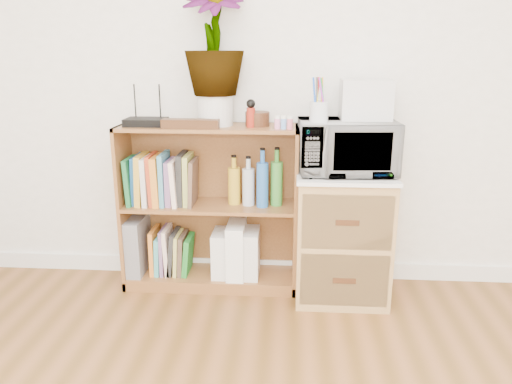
{
  "coord_description": "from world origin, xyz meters",
  "views": [
    {
      "loc": [
        0.1,
        -0.6,
        1.36
      ],
      "look_at": [
        -0.07,
        1.95,
        0.62
      ],
      "focal_mm": 35.0,
      "sensor_mm": 36.0,
      "label": 1
    }
  ],
  "objects": [
    {
      "name": "small_appliance",
      "position": [
        0.49,
        2.08,
        1.1
      ],
      "size": [
        0.26,
        0.22,
        0.21
      ],
      "primitive_type": "cube",
      "color": "silver",
      "rests_on": "microwave"
    },
    {
      "name": "pen_cup",
      "position": [
        0.25,
        1.95,
        1.05
      ],
      "size": [
        0.09,
        0.09,
        0.1
      ],
      "primitive_type": "cylinder",
      "color": "silver",
      "rests_on": "microwave"
    },
    {
      "name": "magazine_holder_right",
      "position": [
        -0.11,
        2.09,
        0.21
      ],
      "size": [
        0.09,
        0.22,
        0.28
      ],
      "primitive_type": "cube",
      "color": "silver",
      "rests_on": "bookshelf"
    },
    {
      "name": "skirting_board",
      "position": [
        0.0,
        2.24,
        0.05
      ],
      "size": [
        4.0,
        0.02,
        0.1
      ],
      "primitive_type": "cube",
      "color": "white",
      "rests_on": "ground"
    },
    {
      "name": "wicker_unit",
      "position": [
        0.4,
        2.02,
        0.35
      ],
      "size": [
        0.5,
        0.45,
        0.7
      ],
      "primitive_type": "cube",
      "color": "#9E7542",
      "rests_on": "ground"
    },
    {
      "name": "lower_books",
      "position": [
        -0.59,
        2.1,
        0.2
      ],
      "size": [
        0.24,
        0.19,
        0.28
      ],
      "color": "orange",
      "rests_on": "bookshelf"
    },
    {
      "name": "file_box",
      "position": [
        -0.79,
        2.1,
        0.24
      ],
      "size": [
        0.1,
        0.27,
        0.33
      ],
      "primitive_type": "cube",
      "color": "slate",
      "rests_on": "bookshelf"
    },
    {
      "name": "liquor_bottles",
      "position": [
        -0.08,
        2.1,
        0.65
      ],
      "size": [
        0.31,
        0.07,
        0.32
      ],
      "color": "gold",
      "rests_on": "bookshelf"
    },
    {
      "name": "paint_jars",
      "position": [
        0.07,
        2.01,
        0.98
      ],
      "size": [
        0.11,
        0.04,
        0.06
      ],
      "primitive_type": "cube",
      "color": "pink",
      "rests_on": "bookshelf"
    },
    {
      "name": "trinket_box",
      "position": [
        -0.42,
        2.0,
        0.97
      ],
      "size": [
        0.3,
        0.08,
        0.05
      ],
      "primitive_type": "cube",
      "color": "#371B0F",
      "rests_on": "bookshelf"
    },
    {
      "name": "magazine_holder_left",
      "position": [
        -0.29,
        2.09,
        0.2
      ],
      "size": [
        0.08,
        0.21,
        0.26
      ],
      "primitive_type": "cube",
      "color": "silver",
      "rests_on": "bookshelf"
    },
    {
      "name": "microwave",
      "position": [
        0.4,
        2.02,
        0.86
      ],
      "size": [
        0.52,
        0.37,
        0.28
      ],
      "primitive_type": "imported",
      "rotation": [
        0.0,
        0.0,
        0.07
      ],
      "color": "white",
      "rests_on": "wicker_unit"
    },
    {
      "name": "kokeshi_doll",
      "position": [
        -0.11,
        2.06,
        1.0
      ],
      "size": [
        0.05,
        0.05,
        0.1
      ],
      "primitive_type": "cylinder",
      "color": "maroon",
      "rests_on": "bookshelf"
    },
    {
      "name": "potted_plant",
      "position": [
        -0.31,
        2.12,
        1.4
      ],
      "size": [
        0.33,
        0.33,
        0.58
      ],
      "primitive_type": "imported",
      "color": "#3C7B31",
      "rests_on": "plant_pot"
    },
    {
      "name": "router",
      "position": [
        -0.69,
        2.08,
        0.97
      ],
      "size": [
        0.22,
        0.15,
        0.04
      ],
      "primitive_type": "cube",
      "color": "black",
      "rests_on": "bookshelf"
    },
    {
      "name": "wooden_bowl",
      "position": [
        -0.08,
        2.11,
        0.99
      ],
      "size": [
        0.13,
        0.13,
        0.08
      ],
      "primitive_type": "cylinder",
      "color": "#331F0D",
      "rests_on": "bookshelf"
    },
    {
      "name": "bookshelf",
      "position": [
        -0.35,
        2.1,
        0.47
      ],
      "size": [
        1.0,
        0.3,
        0.95
      ],
      "primitive_type": "cube",
      "color": "brown",
      "rests_on": "ground"
    },
    {
      "name": "plant_pot",
      "position": [
        -0.31,
        2.12,
        1.03
      ],
      "size": [
        0.19,
        0.19,
        0.16
      ],
      "primitive_type": "cylinder",
      "color": "silver",
      "rests_on": "bookshelf"
    },
    {
      "name": "cookbooks",
      "position": [
        -0.62,
        2.1,
        0.64
      ],
      "size": [
        0.39,
        0.2,
        0.3
      ],
      "color": "#1C6C39",
      "rests_on": "bookshelf"
    },
    {
      "name": "white_bowl",
      "position": [
        -0.52,
        2.07,
        0.97
      ],
      "size": [
        0.13,
        0.13,
        0.03
      ],
      "primitive_type": "imported",
      "color": "silver",
      "rests_on": "bookshelf"
    },
    {
      "name": "magazine_holder_mid",
      "position": [
        -0.2,
        2.09,
        0.23
      ],
      "size": [
        0.1,
        0.26,
        0.32
      ],
      "primitive_type": "cube",
      "color": "white",
      "rests_on": "bookshelf"
    }
  ]
}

